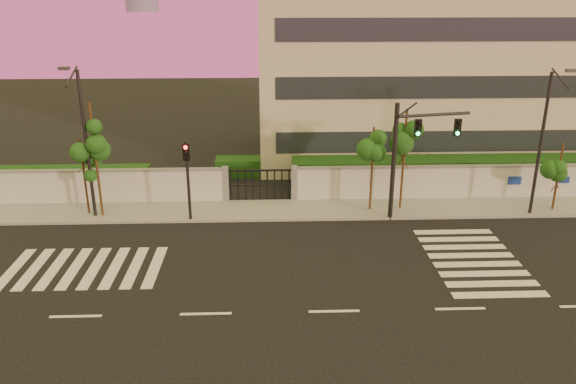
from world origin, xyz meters
The scene contains 15 objects.
ground centered at (0.00, 0.00, 0.00)m, with size 120.00×120.00×0.00m, color black.
sidewalk centered at (0.00, 10.50, 0.07)m, with size 60.00×3.00×0.15m, color gray.
perimeter_wall centered at (0.10, 12.00, 1.07)m, with size 60.00×0.36×2.20m.
hedge_row centered at (1.17, 14.74, 0.82)m, with size 41.00×4.25×1.80m.
institutional_building centered at (9.00, 21.99, 6.16)m, with size 24.40×12.40×12.25m.
road_markings centered at (-1.58, 3.76, 0.01)m, with size 57.00×7.62×0.02m.
street_tree_b centered at (-12.46, 10.30, 3.23)m, with size 1.42×1.13×4.39m.
street_tree_c centered at (-11.61, 9.96, 4.69)m, with size 1.64×1.31×6.38m.
street_tree_d centered at (3.21, 10.31, 3.59)m, with size 1.49×1.18×4.88m.
street_tree_e centered at (4.98, 10.51, 4.26)m, with size 1.64×1.30×5.80m.
street_tree_f centered at (13.52, 9.94, 2.92)m, with size 1.60×1.28×3.96m.
traffic_signal_main centered at (4.90, 9.10, 4.04)m, with size 4.02×0.92×6.40m.
traffic_signal_secondary centered at (-6.74, 9.19, 2.86)m, with size 0.35×0.34×4.51m.
streetlight_west centered at (-12.02, 9.73, 4.55)m, with size 0.50×2.03×8.42m.
streetlight_east centered at (11.98, 9.24, 4.46)m, with size 0.49×1.99×8.26m.
Camera 1 is at (-2.49, -18.90, 11.95)m, focal length 35.00 mm.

